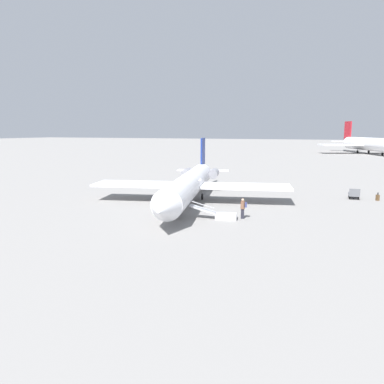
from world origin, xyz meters
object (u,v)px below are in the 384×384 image
Objects in this scene: suitcase at (378,198)px; luggage_cart at (354,194)px; passenger at (243,207)px; airplane_main at (190,183)px; boarding_stairs at (221,215)px; airplane_far_center at (367,144)px.

luggage_cart is at bearing -98.66° from suitcase.
passenger reaches higher than suitcase.
luggage_cart is at bearing 104.14° from airplane_main.
boarding_stairs is at bearing -41.51° from suitcase.
airplane_far_center is 90.69m from suitcase.
airplane_main is at bearing -64.10° from luggage_cart.
luggage_cart is (-14.84, 10.49, 0.09)m from boarding_stairs.
airplane_main is 6.61× the size of boarding_stairs.
passenger is 0.78× the size of luggage_cart.
luggage_cart is 2.55× the size of suitcase.
passenger is (5.41, 7.14, -0.93)m from airplane_main.
suitcase is (-8.24, 18.29, -1.61)m from airplane_main.
passenger is at bearing -167.59° from boarding_stairs.
passenger is 17.64m from suitcase.
passenger reaches higher than boarding_stairs.
boarding_stairs is at bearing -30.41° from airplane_far_center.
airplane_main is 0.71× the size of airplane_far_center.
boarding_stairs is 19.35m from suitcase.
passenger is at bearing -29.58° from airplane_far_center.
boarding_stairs is 1.84× the size of luggage_cart.
suitcase is (90.62, -2.09, -2.89)m from airplane_far_center.
airplane_far_center is 17.18× the size of luggage_cart.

